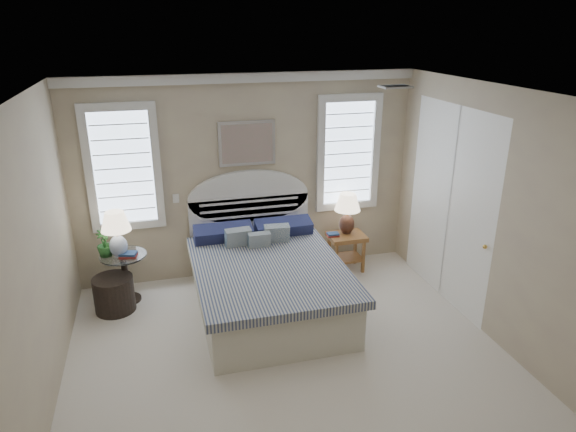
{
  "coord_description": "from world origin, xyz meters",
  "views": [
    {
      "loc": [
        -1.18,
        -3.94,
        3.28
      ],
      "look_at": [
        0.15,
        1.0,
        1.34
      ],
      "focal_mm": 32.0,
      "sensor_mm": 36.0,
      "label": 1
    }
  ],
  "objects_px": {
    "bed": "(266,278)",
    "floor_pot": "(114,294)",
    "side_table_left": "(125,273)",
    "lamp_left": "(116,229)",
    "nightstand_right": "(346,244)",
    "lamp_right": "(347,209)"
  },
  "relations": [
    {
      "from": "bed",
      "to": "floor_pot",
      "type": "height_order",
      "value": "bed"
    },
    {
      "from": "side_table_left",
      "to": "lamp_left",
      "type": "distance_m",
      "value": 0.6
    },
    {
      "from": "bed",
      "to": "nightstand_right",
      "type": "bearing_deg",
      "value": 28.03
    },
    {
      "from": "nightstand_right",
      "to": "lamp_right",
      "type": "bearing_deg",
      "value": 71.69
    },
    {
      "from": "side_table_left",
      "to": "floor_pot",
      "type": "distance_m",
      "value": 0.3
    },
    {
      "from": "bed",
      "to": "lamp_left",
      "type": "height_order",
      "value": "bed"
    },
    {
      "from": "side_table_left",
      "to": "nightstand_right",
      "type": "height_order",
      "value": "side_table_left"
    },
    {
      "from": "side_table_left",
      "to": "lamp_right",
      "type": "distance_m",
      "value": 3.02
    },
    {
      "from": "bed",
      "to": "lamp_right",
      "type": "distance_m",
      "value": 1.61
    },
    {
      "from": "side_table_left",
      "to": "floor_pot",
      "type": "xyz_separation_m",
      "value": [
        -0.14,
        -0.2,
        -0.17
      ]
    },
    {
      "from": "nightstand_right",
      "to": "lamp_right",
      "type": "height_order",
      "value": "lamp_right"
    },
    {
      "from": "lamp_left",
      "to": "lamp_right",
      "type": "distance_m",
      "value": 3.02
    },
    {
      "from": "side_table_left",
      "to": "floor_pot",
      "type": "height_order",
      "value": "side_table_left"
    },
    {
      "from": "floor_pot",
      "to": "lamp_right",
      "type": "relative_size",
      "value": 0.83
    },
    {
      "from": "lamp_left",
      "to": "nightstand_right",
      "type": "bearing_deg",
      "value": 2.32
    },
    {
      "from": "bed",
      "to": "nightstand_right",
      "type": "distance_m",
      "value": 1.47
    },
    {
      "from": "lamp_left",
      "to": "floor_pot",
      "type": "bearing_deg",
      "value": -119.19
    },
    {
      "from": "bed",
      "to": "side_table_left",
      "type": "bearing_deg",
      "value": 160.26
    },
    {
      "from": "bed",
      "to": "nightstand_right",
      "type": "relative_size",
      "value": 4.29
    },
    {
      "from": "nightstand_right",
      "to": "lamp_left",
      "type": "relative_size",
      "value": 0.92
    },
    {
      "from": "nightstand_right",
      "to": "lamp_right",
      "type": "relative_size",
      "value": 0.92
    },
    {
      "from": "nightstand_right",
      "to": "floor_pot",
      "type": "bearing_deg",
      "value": -174.39
    }
  ]
}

